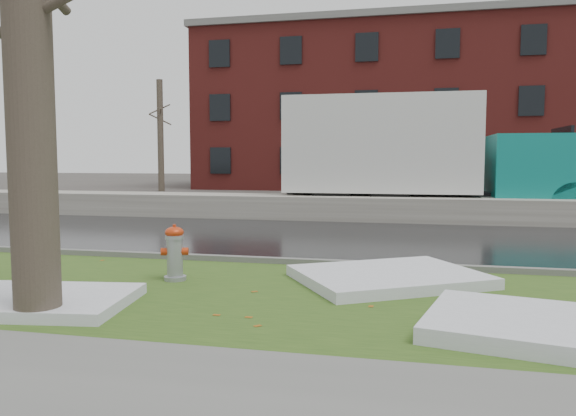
% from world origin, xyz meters
% --- Properties ---
extents(ground, '(120.00, 120.00, 0.00)m').
position_xyz_m(ground, '(0.00, 0.00, 0.00)').
color(ground, '#47423D').
rests_on(ground, ground).
extents(verge, '(60.00, 4.50, 0.04)m').
position_xyz_m(verge, '(0.00, -1.25, 0.02)').
color(verge, '#2B4818').
rests_on(verge, ground).
extents(sidewalk, '(60.00, 3.00, 0.05)m').
position_xyz_m(sidewalk, '(0.00, -5.00, 0.03)').
color(sidewalk, slate).
rests_on(sidewalk, ground).
extents(road, '(60.00, 7.00, 0.03)m').
position_xyz_m(road, '(0.00, 4.50, 0.01)').
color(road, black).
rests_on(road, ground).
extents(parking_lot, '(60.00, 9.00, 0.03)m').
position_xyz_m(parking_lot, '(0.00, 13.00, 0.01)').
color(parking_lot, slate).
rests_on(parking_lot, ground).
extents(curb, '(60.00, 0.15, 0.14)m').
position_xyz_m(curb, '(0.00, 1.00, 0.07)').
color(curb, slate).
rests_on(curb, ground).
extents(snowbank, '(60.00, 1.60, 0.75)m').
position_xyz_m(snowbank, '(0.00, 8.70, 0.38)').
color(snowbank, '#A8A499').
rests_on(snowbank, ground).
extents(brick_building, '(26.00, 12.00, 10.00)m').
position_xyz_m(brick_building, '(2.00, 30.00, 5.00)').
color(brick_building, maroon).
rests_on(brick_building, ground).
extents(bg_tree_left, '(1.40, 1.62, 6.50)m').
position_xyz_m(bg_tree_left, '(-12.00, 22.00, 3.33)').
color(bg_tree_left, brown).
rests_on(bg_tree_left, ground).
extents(bg_tree_center, '(1.40, 1.62, 6.50)m').
position_xyz_m(bg_tree_center, '(-6.00, 26.00, 3.33)').
color(bg_tree_center, brown).
rests_on(bg_tree_center, ground).
extents(fire_hydrant, '(0.43, 0.40, 0.86)m').
position_xyz_m(fire_hydrant, '(-0.93, -0.70, 0.50)').
color(fire_hydrant, gray).
rests_on(fire_hydrant, verge).
extents(tree, '(1.38, 1.65, 6.64)m').
position_xyz_m(tree, '(-1.62, -2.99, 3.38)').
color(tree, brown).
rests_on(tree, verge).
extents(box_truck, '(11.65, 2.93, 3.88)m').
position_xyz_m(box_truck, '(2.77, 10.00, 2.05)').
color(box_truck, black).
rests_on(box_truck, ground).
extents(worker, '(0.72, 0.55, 1.76)m').
position_xyz_m(worker, '(-1.06, 9.30, 1.63)').
color(worker, black).
rests_on(worker, snowbank).
extents(snow_patch_near, '(3.26, 3.06, 0.16)m').
position_xyz_m(snow_patch_near, '(2.28, -0.10, 0.12)').
color(snow_patch_near, silver).
rests_on(snow_patch_near, verge).
extents(snow_patch_far, '(2.40, 1.89, 0.14)m').
position_xyz_m(snow_patch_far, '(-1.95, -2.50, 0.11)').
color(snow_patch_far, silver).
rests_on(snow_patch_far, verge).
extents(snow_patch_side, '(3.12, 2.37, 0.18)m').
position_xyz_m(snow_patch_side, '(4.22, -2.40, 0.13)').
color(snow_patch_side, silver).
rests_on(snow_patch_side, verge).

